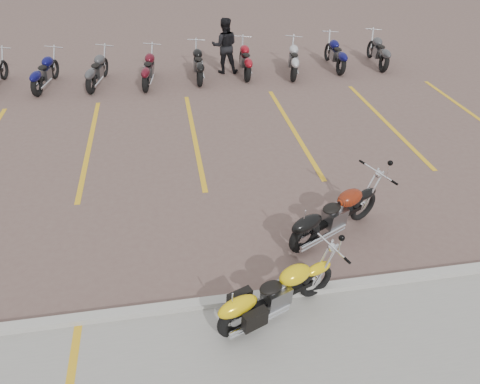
# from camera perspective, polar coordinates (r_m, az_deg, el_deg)

# --- Properties ---
(ground) EXTENTS (100.00, 100.00, 0.00)m
(ground) POSITION_cam_1_polar(r_m,az_deg,el_deg) (9.17, -3.39, -4.35)
(ground) COLOR brown
(ground) RESTS_ON ground
(curb) EXTENTS (60.00, 0.18, 0.12)m
(curb) POSITION_cam_1_polar(r_m,az_deg,el_deg) (7.66, -1.55, -13.10)
(curb) COLOR #ADAAA3
(curb) RESTS_ON ground
(parking_stripes) EXTENTS (38.00, 5.50, 0.01)m
(parking_stripes) POSITION_cam_1_polar(r_m,az_deg,el_deg) (12.56, -5.60, 6.80)
(parking_stripes) COLOR gold
(parking_stripes) RESTS_ON ground
(yellow_cruiser) EXTENTS (2.01, 0.92, 0.87)m
(yellow_cruiser) POSITION_cam_1_polar(r_m,az_deg,el_deg) (7.24, 4.23, -12.41)
(yellow_cruiser) COLOR black
(yellow_cruiser) RESTS_ON ground
(flame_cruiser) EXTENTS (2.06, 1.15, 0.92)m
(flame_cruiser) POSITION_cam_1_polar(r_m,az_deg,el_deg) (8.85, 11.18, -2.91)
(flame_cruiser) COLOR black
(flame_cruiser) RESTS_ON ground
(person_b) EXTENTS (0.99, 0.82, 1.87)m
(person_b) POSITION_cam_1_polar(r_m,az_deg,el_deg) (16.87, -1.87, 17.40)
(person_b) COLOR black
(person_b) RESTS_ON ground
(bg_bike_row) EXTENTS (17.35, 2.06, 1.10)m
(bg_bike_row) POSITION_cam_1_polar(r_m,az_deg,el_deg) (16.43, -11.24, 14.94)
(bg_bike_row) COLOR black
(bg_bike_row) RESTS_ON ground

